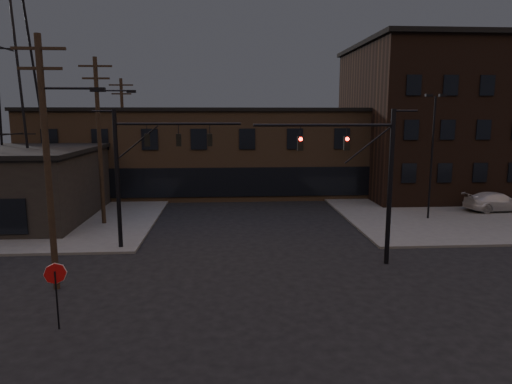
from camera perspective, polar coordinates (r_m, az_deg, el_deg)
ground at (r=19.66m, az=1.98°, el=-13.46°), size 140.00×140.00×0.00m
sidewalk_ne at (r=47.18m, az=26.67°, el=-0.68°), size 30.00×30.00×0.15m
building_row at (r=46.17m, az=-1.46°, el=5.06°), size 40.00×12.00×8.00m
building_right at (r=50.04m, az=24.97°, el=7.97°), size 22.00×16.00×14.00m
traffic_signal_near at (r=23.78m, az=13.92°, el=2.65°), size 7.12×0.24×8.00m
traffic_signal_far at (r=26.58m, az=-14.33°, el=3.53°), size 7.12×0.24×8.00m
stop_sign at (r=18.13m, az=-23.77°, el=-10.10°), size 0.72×0.33×2.48m
utility_pole_near at (r=21.46m, az=-24.51°, el=3.85°), size 3.70×0.28×11.00m
utility_pole_mid at (r=33.16m, az=-18.89°, el=6.41°), size 3.70×0.28×11.50m
utility_pole_far at (r=45.08m, az=-16.24°, el=6.84°), size 2.20×0.28×11.00m
transmission_tower at (r=39.74m, az=-28.84°, el=15.43°), size 7.00×7.00×25.00m
lot_light_a at (r=35.33m, az=21.20°, el=5.45°), size 1.50×0.28×9.14m
lot_light_b at (r=42.51m, az=25.75°, el=5.75°), size 1.50×0.28×9.14m
parked_car_lot_a at (r=44.38m, az=19.63°, el=0.17°), size 4.24×2.86×1.34m
parked_car_lot_b at (r=40.88m, az=27.86°, el=-1.07°), size 5.26×2.51×1.48m
car_crossing at (r=43.71m, az=-4.99°, el=0.44°), size 2.18×4.58×1.45m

